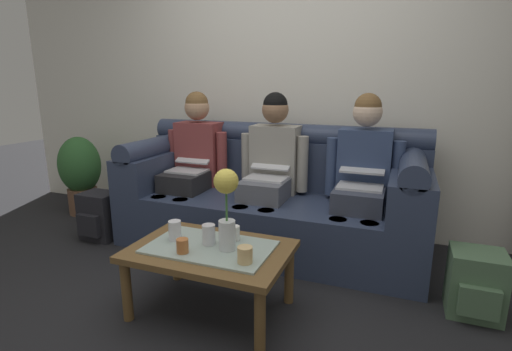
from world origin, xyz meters
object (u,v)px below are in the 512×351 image
(person_right, at_px, (362,172))
(backpack_left, at_px, (100,216))
(cup_far_right, at_px, (234,233))
(cup_far_left, at_px, (245,255))
(person_left, at_px, (193,159))
(flower_vase, at_px, (226,202))
(person_middle, at_px, (271,165))
(cup_far_center, at_px, (182,246))
(coffee_table, at_px, (210,256))
(couch, at_px, (271,200))
(cup_near_left, at_px, (175,231))
(backpack_right, at_px, (476,284))
(potted_plant, at_px, (80,172))
(cup_near_right, at_px, (209,235))

(person_right, height_order, backpack_left, person_right)
(cup_far_right, bearing_deg, cup_far_left, -55.19)
(person_left, distance_m, backpack_left, 0.92)
(flower_vase, bearing_deg, person_left, 127.93)
(person_middle, distance_m, cup_far_center, 1.19)
(person_middle, bearing_deg, coffee_table, -90.00)
(person_left, bearing_deg, couch, 0.33)
(cup_near_left, bearing_deg, person_right, 48.12)
(cup_near_left, height_order, backpack_right, cup_near_left)
(cup_near_left, distance_m, cup_far_left, 0.50)
(cup_far_center, xyz_separation_m, potted_plant, (-1.92, 1.20, -0.01))
(cup_near_right, xyz_separation_m, cup_far_left, (0.28, -0.14, -0.01))
(backpack_right, height_order, potted_plant, potted_plant)
(backpack_left, bearing_deg, person_left, 32.26)
(cup_far_center, xyz_separation_m, cup_far_left, (0.36, 0.02, 0.00))
(cup_near_right, height_order, backpack_right, cup_near_right)
(backpack_right, bearing_deg, cup_far_right, -163.61)
(person_right, distance_m, backpack_left, 2.17)
(coffee_table, bearing_deg, backpack_right, 20.03)
(cup_far_center, bearing_deg, potted_plant, 148.00)
(couch, relative_size, cup_far_right, 27.77)
(person_right, distance_m, cup_near_left, 1.40)
(cup_near_left, xyz_separation_m, backpack_left, (-1.15, 0.61, -0.26))
(flower_vase, distance_m, cup_near_left, 0.40)
(cup_near_right, bearing_deg, person_left, 123.99)
(couch, xyz_separation_m, person_middle, (-0.00, -0.00, 0.29))
(coffee_table, distance_m, backpack_right, 1.51)
(couch, xyz_separation_m, flower_vase, (0.11, -1.04, 0.31))
(person_right, xyz_separation_m, cup_far_right, (-0.61, -0.91, -0.21))
(cup_near_right, bearing_deg, couch, 89.04)
(person_left, xyz_separation_m, cup_far_right, (0.79, -0.91, -0.21))
(cup_far_left, bearing_deg, flower_vase, 143.67)
(cup_near_left, bearing_deg, backpack_right, 17.39)
(cup_far_center, bearing_deg, backpack_right, 23.26)
(cup_far_left, relative_size, potted_plant, 0.11)
(couch, height_order, flower_vase, couch)
(cup_far_left, xyz_separation_m, cup_far_right, (-0.17, 0.24, -0.00))
(cup_near_left, relative_size, cup_far_right, 1.38)
(cup_far_center, relative_size, cup_far_left, 0.91)
(cup_near_left, xyz_separation_m, potted_plant, (-1.79, 1.07, -0.03))
(person_middle, relative_size, person_right, 1.00)
(person_middle, relative_size, cup_far_left, 14.37)
(person_right, bearing_deg, person_left, 179.98)
(person_right, height_order, cup_near_left, person_right)
(cup_far_center, relative_size, backpack_right, 0.21)
(cup_near_right, relative_size, backpack_right, 0.31)
(person_middle, distance_m, backpack_right, 1.57)
(cup_far_center, bearing_deg, coffee_table, 54.32)
(person_middle, xyz_separation_m, cup_near_right, (-0.02, -1.01, -0.20))
(cup_near_left, relative_size, backpack_left, 0.29)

